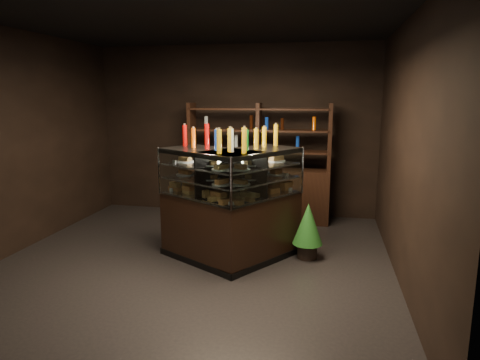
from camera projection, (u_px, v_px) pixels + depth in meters
name	position (u px, v px, depth m)	size (l,w,h in m)	color
ground	(195.00, 261.00, 5.55)	(5.00, 5.00, 0.00)	black
room_shell	(191.00, 110.00, 5.18)	(5.02, 5.02, 3.01)	black
display_case	(231.00, 223.00, 5.55)	(1.89, 1.48, 1.46)	black
food_display	(231.00, 178.00, 5.42)	(1.50, 1.10, 0.45)	#C67E47
bottles_top	(231.00, 138.00, 5.33)	(1.33, 0.97, 0.30)	silver
potted_conifer	(308.00, 223.00, 5.58)	(0.39, 0.39, 0.84)	black
back_shelving	(258.00, 186.00, 7.30)	(2.39, 0.48, 2.00)	black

